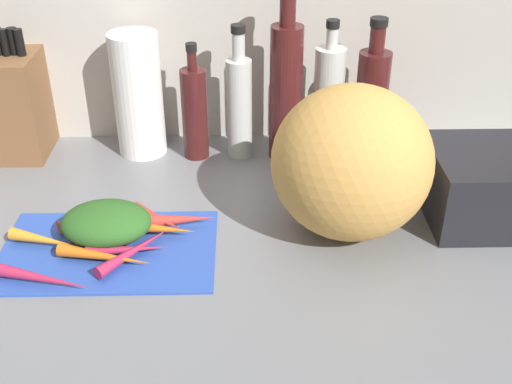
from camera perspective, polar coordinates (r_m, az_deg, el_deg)
The scene contains 24 objects.
ground_plane at distance 120.25cm, azimuth -9.27°, elevation -3.46°, with size 170.00×80.00×3.00cm, color slate.
wall_back at distance 142.20cm, azimuth -8.51°, elevation 16.18°, with size 170.00×3.00×60.00cm, color #BCB7AD.
cutting_board at distance 113.68cm, azimuth -13.07°, elevation -5.03°, with size 37.10×23.70×0.80cm, color #2D51B7.
carrot_0 at distance 109.98cm, azimuth -10.83°, elevation -5.15°, with size 2.20×2.20×16.02cm, color #B2264C.
carrot_1 at distance 107.61cm, azimuth -18.59°, elevation -7.34°, with size 2.22×2.22×16.82cm, color #B2264C.
carrot_2 at distance 116.83cm, azimuth -13.08°, elevation -2.94°, with size 2.55×2.55×13.16cm, color red.
carrot_3 at distance 115.93cm, azimuth -13.58°, elevation -3.27°, with size 2.67×2.67×11.67cm, color orange.
carrot_4 at distance 116.71cm, azimuth -8.86°, elevation -2.38°, with size 2.88×2.88×11.07cm, color red.
carrot_5 at distance 116.39cm, azimuth -18.48°, elevation -4.08°, with size 2.29×2.29×12.83cm, color orange.
carrot_6 at distance 109.49cm, azimuth -13.43°, elevation -5.63°, with size 2.38×2.38×16.49cm, color orange.
carrot_7 at distance 110.50cm, azimuth -11.40°, elevation -5.05°, with size 2.11×2.11×13.93cm, color #B2264C.
carrot_8 at distance 115.90cm, azimuth -6.87°, elevation -2.47°, with size 2.89×2.89×13.19cm, color red.
carrot_9 at distance 120.36cm, azimuth -14.66°, elevation -2.19°, with size 2.14×2.14×12.02cm, color red.
carrot_10 at distance 114.28cm, azimuth -9.33°, elevation -3.20°, with size 2.97×2.97×15.81cm, color orange.
carrot_greens_pile at distance 113.85cm, azimuth -13.27°, elevation -2.71°, with size 15.75×12.11×6.66cm, color #2D6023.
winter_squash at distance 110.99cm, azimuth 8.55°, elevation 2.63°, with size 28.00×27.54×27.26cm, color gold.
knife_block at distance 147.30cm, azimuth -20.54°, elevation 7.44°, with size 10.85×15.40×27.83cm.
paper_towel_roll at distance 139.73cm, azimuth -10.52°, elevation 8.53°, with size 10.43×10.43×26.82cm, color white.
bottle_0 at distance 137.35cm, azimuth -5.52°, elevation 7.14°, with size 5.54×5.54×25.44cm.
bottle_1 at distance 136.65cm, azimuth -1.51°, elevation 7.88°, with size 5.47×5.47×29.03cm.
bottle_2 at distance 134.80cm, azimuth 2.69°, elevation 9.20°, with size 6.81×6.81×36.95cm.
bottle_3 at distance 137.46cm, azimuth 6.47°, elevation 8.10°, with size 6.43×6.43×29.95cm.
bottle_4 at distance 139.08cm, azimuth 10.28°, elevation 8.07°, with size 6.91×6.91×30.25cm.
dish_rack at distance 124.80cm, azimuth 20.58°, elevation 0.56°, with size 24.13×20.36×13.19cm, color black.
Camera 1 is at (17.15, -97.98, 66.08)cm, focal length 44.66 mm.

